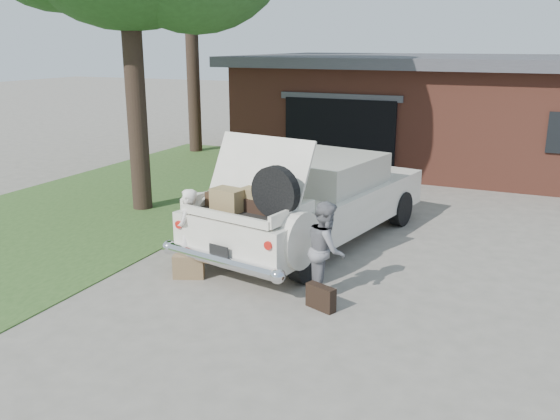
% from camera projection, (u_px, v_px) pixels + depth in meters
% --- Properties ---
extents(ground, '(90.00, 90.00, 0.00)m').
position_uv_depth(ground, '(264.00, 287.00, 9.30)').
color(ground, gray).
rests_on(ground, ground).
extents(grass_strip, '(6.00, 16.00, 0.02)m').
position_uv_depth(grass_strip, '(111.00, 203.00, 14.10)').
color(grass_strip, '#2D4C1E').
rests_on(grass_strip, ground).
extents(house, '(12.80, 7.80, 3.30)m').
position_uv_depth(house, '(451.00, 110.00, 18.52)').
color(house, brown).
rests_on(house, ground).
extents(sedan, '(3.16, 5.92, 2.22)m').
position_uv_depth(sedan, '(313.00, 199.00, 11.22)').
color(sedan, white).
rests_on(sedan, ground).
extents(woman_left, '(0.44, 0.58, 1.42)m').
position_uv_depth(woman_left, '(188.00, 231.00, 9.72)').
color(woman_left, white).
rests_on(woman_left, ground).
extents(woman_right, '(0.78, 0.87, 1.47)m').
position_uv_depth(woman_right, '(326.00, 249.00, 8.81)').
color(woman_right, gray).
rests_on(woman_right, ground).
extents(suitcase_left, '(0.52, 0.34, 0.39)m').
position_uv_depth(suitcase_left, '(188.00, 267.00, 9.58)').
color(suitcase_left, olive).
rests_on(suitcase_left, ground).
extents(suitcase_right, '(0.48, 0.30, 0.36)m').
position_uv_depth(suitcase_right, '(321.00, 297.00, 8.48)').
color(suitcase_right, black).
rests_on(suitcase_right, ground).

